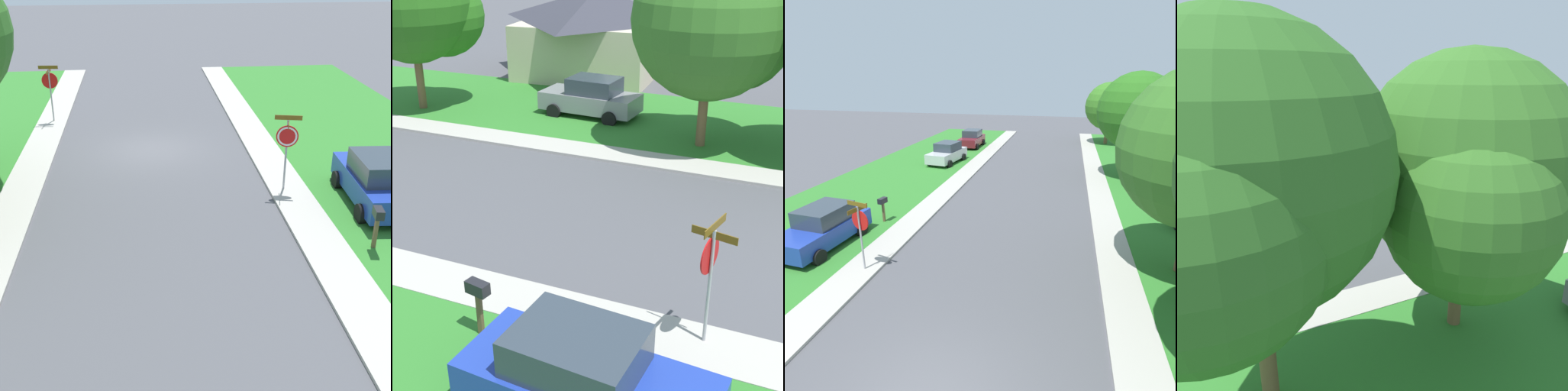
% 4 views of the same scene
% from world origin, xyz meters
% --- Properties ---
extents(ground_plane, '(120.00, 120.00, 0.00)m').
position_xyz_m(ground_plane, '(0.00, 0.00, 0.00)').
color(ground_plane, '#4C4C51').
extents(sidewalk_west, '(1.40, 56.00, 0.10)m').
position_xyz_m(sidewalk_west, '(-4.70, 12.00, 0.05)').
color(sidewalk_west, '#ADA89E').
rests_on(sidewalk_west, ground).
extents(stop_sign_near_corner, '(0.92, 0.92, 2.77)m').
position_xyz_m(stop_sign_near_corner, '(4.63, -4.42, 1.89)').
color(stop_sign_near_corner, '#9E9EA3').
rests_on(stop_sign_near_corner, ground).
extents(stop_sign_far_corner, '(0.90, 0.90, 2.77)m').
position_xyz_m(stop_sign_far_corner, '(-4.51, 4.69, 1.89)').
color(stop_sign_far_corner, '#9E9EA3').
rests_on(stop_sign_far_corner, ground).
extents(car_blue_kerbside_mid, '(2.25, 4.41, 1.76)m').
position_xyz_m(car_blue_kerbside_mid, '(-7.29, 6.07, 0.87)').
color(car_blue_kerbside_mid, '#1E389E').
rests_on(car_blue_kerbside_mid, ground).
extents(mailbox, '(0.32, 0.52, 1.31)m').
position_xyz_m(mailbox, '(-6.07, 8.90, 1.01)').
color(mailbox, brown).
rests_on(mailbox, ground).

